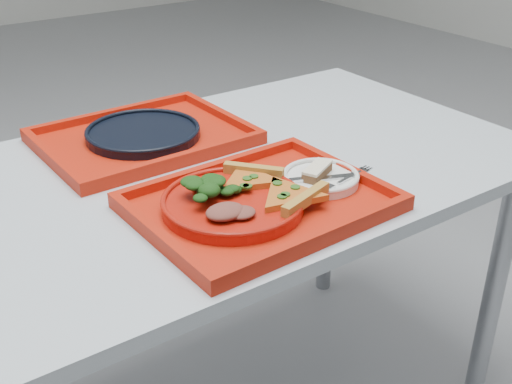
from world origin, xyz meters
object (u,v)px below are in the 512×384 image
(navy_plate, at_px, (143,134))
(dessert_bar, at_px, (317,171))
(dinner_plate, at_px, (233,205))
(tray_main, at_px, (261,206))
(tray_far, at_px, (144,140))

(navy_plate, relative_size, dessert_bar, 3.06)
(dinner_plate, xyz_separation_m, navy_plate, (0.02, 0.40, -0.00))
(dinner_plate, bearing_deg, tray_main, -10.30)
(tray_main, distance_m, tray_far, 0.41)
(tray_far, relative_size, dessert_bar, 5.30)
(dessert_bar, bearing_deg, tray_main, 155.59)
(dinner_plate, relative_size, dessert_bar, 3.06)
(dessert_bar, bearing_deg, navy_plate, 87.06)
(tray_far, bearing_deg, tray_main, -86.01)
(tray_main, bearing_deg, tray_far, 93.38)
(tray_main, height_order, dessert_bar, dessert_bar)
(tray_far, xyz_separation_m, navy_plate, (-0.00, 0.00, 0.01))
(tray_main, xyz_separation_m, dessert_bar, (0.14, 0.01, 0.03))
(dinner_plate, relative_size, navy_plate, 1.00)
(navy_plate, bearing_deg, tray_far, 0.00)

